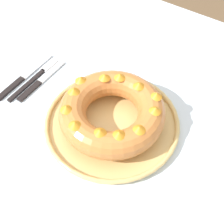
# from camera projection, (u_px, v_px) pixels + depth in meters

# --- Properties ---
(dining_table) EXTENTS (1.42, 1.20, 0.76)m
(dining_table) POSITION_uv_depth(u_px,v_px,m) (115.00, 151.00, 0.86)
(dining_table) COLOR silver
(dining_table) RESTS_ON ground_plane
(serving_dish) EXTENTS (0.35, 0.35, 0.02)m
(serving_dish) POSITION_uv_depth(u_px,v_px,m) (112.00, 123.00, 0.80)
(serving_dish) COLOR tan
(serving_dish) RESTS_ON dining_table
(bundt_cake) EXTENTS (0.26, 0.26, 0.08)m
(bundt_cake) POSITION_uv_depth(u_px,v_px,m) (112.00, 112.00, 0.77)
(bundt_cake) COLOR #C67538
(bundt_cake) RESTS_ON serving_dish
(fork) EXTENTS (0.02, 0.20, 0.01)m
(fork) POSITION_uv_depth(u_px,v_px,m) (36.00, 77.00, 0.91)
(fork) COLOR black
(fork) RESTS_ON dining_table
(serving_knife) EXTENTS (0.02, 0.22, 0.01)m
(serving_knife) POSITION_uv_depth(u_px,v_px,m) (22.00, 79.00, 0.91)
(serving_knife) COLOR black
(serving_knife) RESTS_ON dining_table
(cake_knife) EXTENTS (0.02, 0.19, 0.01)m
(cake_knife) POSITION_uv_depth(u_px,v_px,m) (39.00, 83.00, 0.90)
(cake_knife) COLOR black
(cake_knife) RESTS_ON dining_table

